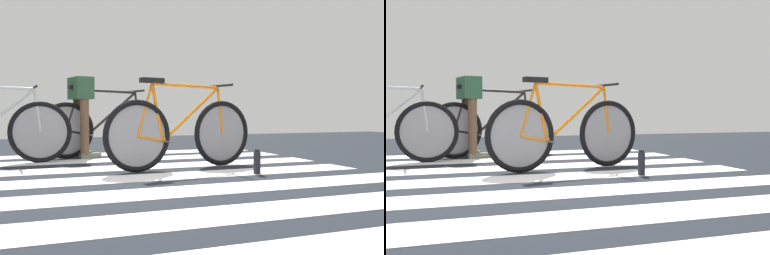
{
  "view_description": "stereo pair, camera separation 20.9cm",
  "coord_description": "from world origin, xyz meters",
  "views": [
    {
      "loc": [
        -0.68,
        -3.18,
        0.62
      ],
      "look_at": [
        1.05,
        1.29,
        0.44
      ],
      "focal_mm": 40.51,
      "sensor_mm": 36.0,
      "label": 1
    },
    {
      "loc": [
        -0.47,
        -3.18,
        0.62
      ],
      "look_at": [
        1.05,
        1.29,
        0.44
      ],
      "focal_mm": 40.51,
      "sensor_mm": 36.0,
      "label": 2
    }
  ],
  "objects": [
    {
      "name": "ground",
      "position": [
        0.0,
        0.0,
        0.01
      ],
      "size": [
        18.0,
        14.0,
        0.02
      ],
      "color": "black"
    },
    {
      "name": "crosswalk_markings",
      "position": [
        -0.02,
        0.21,
        0.02
      ],
      "size": [
        5.44,
        5.77,
        0.0
      ],
      "color": "white",
      "rests_on": "ground"
    },
    {
      "name": "bicycle_1_of_3",
      "position": [
        0.84,
        1.05,
        0.41
      ],
      "size": [
        1.72,
        0.55,
        0.93
      ],
      "rotation": [
        0.0,
        0.0,
        0.19
      ],
      "color": "black",
      "rests_on": "ground"
    },
    {
      "name": "bicycle_3_of_3",
      "position": [
        0.3,
        2.59,
        0.41
      ],
      "size": [
        1.71,
        0.57,
        0.93
      ],
      "rotation": [
        0.0,
        0.0,
        0.21
      ],
      "color": "black",
      "rests_on": "ground"
    },
    {
      "name": "cyclist_3_of_3",
      "position": [
        -0.0,
        2.52,
        0.69
      ],
      "size": [
        0.38,
        0.45,
        1.04
      ],
      "rotation": [
        0.0,
        0.0,
        0.21
      ],
      "color": "brown",
      "rests_on": "ground"
    },
    {
      "name": "water_bottle",
      "position": [
        1.38,
        0.43,
        0.13
      ],
      "size": [
        0.07,
        0.07,
        0.24
      ],
      "color": "black",
      "rests_on": "ground"
    }
  ]
}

